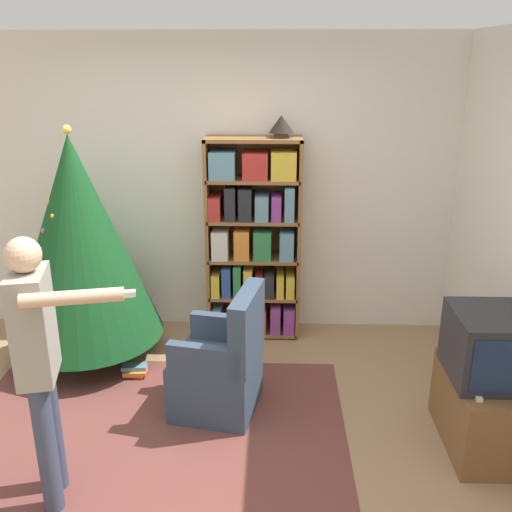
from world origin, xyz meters
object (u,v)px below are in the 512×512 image
bookshelf (254,240)px  table_lamp (281,125)px  armchair (221,369)px  television (489,346)px  standing_person (39,354)px  christmas_tree (79,240)px

bookshelf → table_lamp: (0.23, 0.01, 0.98)m
bookshelf → armchair: (-0.18, -1.20, -0.57)m
television → table_lamp: size_ratio=2.61×
television → standing_person: standing_person is taller
table_lamp → armchair: bearing=-108.6°
bookshelf → armchair: bearing=-98.6°
armchair → table_lamp: (0.41, 1.21, 1.55)m
television → christmas_tree: (-2.87, 1.04, 0.32)m
bookshelf → armchair: size_ratio=1.92×
television → armchair: bearing=168.7°
armchair → table_lamp: table_lamp is taller
bookshelf → christmas_tree: christmas_tree is taller
standing_person → christmas_tree: bearing=178.5°
armchair → table_lamp: 2.01m
television → table_lamp: 2.32m
christmas_tree → armchair: size_ratio=2.09×
christmas_tree → television: bearing=-20.0°
christmas_tree → armchair: (1.18, -0.70, -0.71)m
christmas_tree → bookshelf: bearing=20.2°
armchair → standing_person: standing_person is taller
bookshelf → standing_person: 2.35m
television → standing_person: 2.62m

